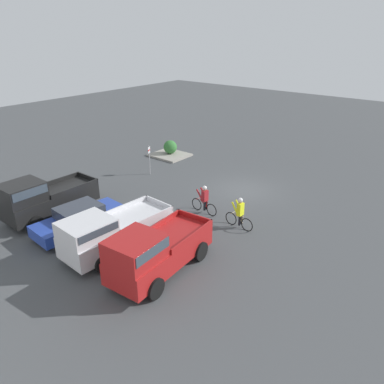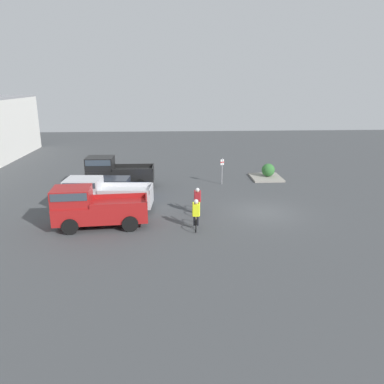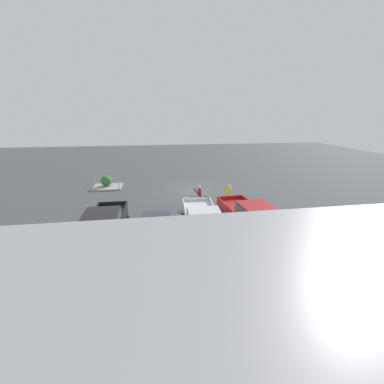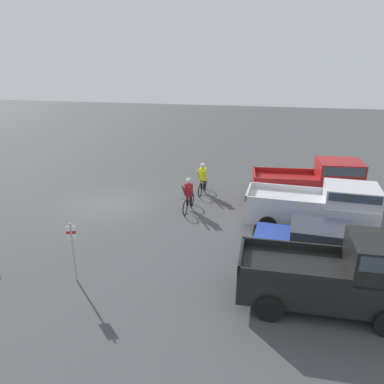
% 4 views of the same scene
% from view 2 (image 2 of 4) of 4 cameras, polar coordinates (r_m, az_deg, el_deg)
% --- Properties ---
extents(ground_plane, '(80.00, 80.00, 0.00)m').
position_cam_2_polar(ground_plane, '(24.09, 10.74, -3.05)').
color(ground_plane, '#424447').
extents(pickup_truck_0, '(2.47, 5.29, 2.34)m').
position_cam_2_polar(pickup_truck_0, '(21.70, -14.94, -2.17)').
color(pickup_truck_0, maroon).
rests_on(pickup_truck_0, ground_plane).
extents(pickup_truck_1, '(2.45, 5.49, 2.09)m').
position_cam_2_polar(pickup_truck_1, '(24.39, -13.44, -0.29)').
color(pickup_truck_1, silver).
rests_on(pickup_truck_1, ground_plane).
extents(sedan_0, '(2.29, 4.83, 1.40)m').
position_cam_2_polar(sedan_0, '(27.08, -11.82, 0.65)').
color(sedan_0, '#233D9E').
rests_on(sedan_0, ground_plane).
extents(pickup_truck_2, '(2.15, 5.11, 2.37)m').
position_cam_2_polar(pickup_truck_2, '(29.69, -11.76, 3.06)').
color(pickup_truck_2, black).
rests_on(pickup_truck_2, ground_plane).
extents(cyclist_0, '(1.86, 0.49, 1.68)m').
position_cam_2_polar(cyclist_0, '(23.24, 0.84, -1.32)').
color(cyclist_0, black).
rests_on(cyclist_0, ground_plane).
extents(cyclist_1, '(1.76, 0.48, 1.74)m').
position_cam_2_polar(cyclist_1, '(20.86, 0.62, -3.34)').
color(cyclist_1, black).
rests_on(cyclist_1, ground_plane).
extents(fire_lane_sign, '(0.13, 0.29, 2.13)m').
position_cam_2_polar(fire_lane_sign, '(29.82, 4.61, 3.58)').
color(fire_lane_sign, '#9E9EA3').
rests_on(fire_lane_sign, ground_plane).
extents(curb_island, '(2.88, 2.52, 0.15)m').
position_cam_2_polar(curb_island, '(32.49, 11.20, 2.19)').
color(curb_island, gray).
rests_on(curb_island, ground_plane).
extents(shrub, '(1.10, 1.10, 1.10)m').
position_cam_2_polar(shrub, '(32.49, 11.53, 3.30)').
color(shrub, '#337033').
rests_on(shrub, curb_island).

